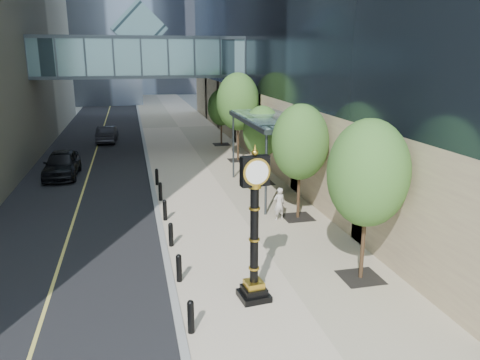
% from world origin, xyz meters
% --- Properties ---
extents(ground, '(320.00, 320.00, 0.00)m').
position_xyz_m(ground, '(0.00, 0.00, 0.00)').
color(ground, gray).
rests_on(ground, ground).
extents(road, '(8.00, 180.00, 0.02)m').
position_xyz_m(road, '(-7.00, 40.00, 0.01)').
color(road, black).
rests_on(road, ground).
extents(sidewalk, '(8.00, 180.00, 0.06)m').
position_xyz_m(sidewalk, '(1.00, 40.00, 0.03)').
color(sidewalk, '#C2B095').
rests_on(sidewalk, ground).
extents(curb, '(0.25, 180.00, 0.07)m').
position_xyz_m(curb, '(-3.00, 40.00, 0.04)').
color(curb, gray).
rests_on(curb, ground).
extents(skywalk, '(17.00, 4.20, 5.80)m').
position_xyz_m(skywalk, '(-3.00, 28.00, 7.71)').
color(skywalk, '#43616C').
rests_on(skywalk, ground).
extents(entrance_canopy, '(3.00, 8.00, 4.38)m').
position_xyz_m(entrance_canopy, '(3.48, 14.00, 4.19)').
color(entrance_canopy, '#383F44').
rests_on(entrance_canopy, ground).
extents(bollard_row, '(0.20, 16.20, 0.90)m').
position_xyz_m(bollard_row, '(-2.70, 9.00, 0.51)').
color(bollard_row, black).
rests_on(bollard_row, sidewalk).
extents(street_trees, '(3.12, 28.54, 6.42)m').
position_xyz_m(street_trees, '(3.60, 15.60, 3.86)').
color(street_trees, black).
rests_on(street_trees, sidewalk).
extents(street_clock, '(1.03, 1.03, 4.94)m').
position_xyz_m(street_clock, '(-0.47, 2.45, 2.20)').
color(street_clock, black).
rests_on(street_clock, sidewalk).
extents(pedestrian, '(0.65, 0.49, 1.60)m').
position_xyz_m(pedestrian, '(2.61, 9.40, 0.86)').
color(pedestrian, beige).
rests_on(pedestrian, sidewalk).
extents(car_near, '(2.11, 5.07, 1.72)m').
position_xyz_m(car_near, '(-8.55, 20.54, 0.88)').
color(car_near, black).
rests_on(car_near, road).
extents(car_far, '(1.86, 4.57, 1.47)m').
position_xyz_m(car_far, '(-6.19, 32.72, 0.76)').
color(car_far, black).
rests_on(car_far, road).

